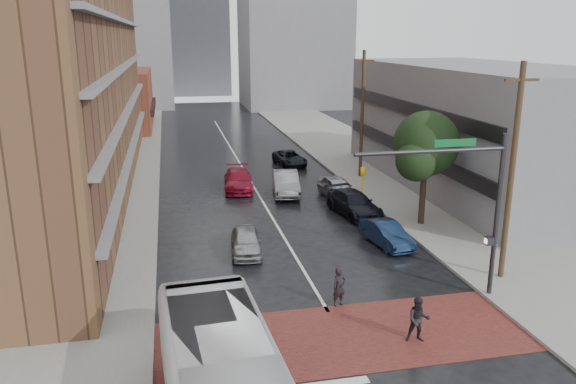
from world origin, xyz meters
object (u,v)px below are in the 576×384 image
car_travel_c (238,180)px  pedestrian_a (339,287)px  car_travel_a (246,241)px  car_parked_near (387,234)px  car_travel_b (286,183)px  pedestrian_b (418,320)px  car_parked_far (337,188)px  car_parked_mid (354,204)px  suv_travel (290,158)px

car_travel_c → pedestrian_a: bearing=-79.5°
car_travel_a → car_parked_near: car_travel_a is taller
pedestrian_a → car_travel_b: size_ratio=0.34×
pedestrian_b → car_parked_near: size_ratio=0.45×
pedestrian_a → car_travel_c: bearing=78.7°
pedestrian_a → car_parked_far: bearing=56.8°
car_travel_b → car_parked_near: bearing=-66.5°
pedestrian_a → car_parked_mid: pedestrian_a is taller
car_travel_c → car_parked_near: (6.42, -13.17, -0.08)m
car_parked_near → car_parked_mid: 5.58m
car_travel_a → car_travel_b: (4.36, 10.70, 0.16)m
pedestrian_a → car_travel_a: size_ratio=0.44×
suv_travel → car_parked_near: bearing=-93.9°
car_parked_near → suv_travel: bearing=84.1°
car_travel_b → car_parked_mid: size_ratio=0.99×
pedestrian_b → car_travel_c: pedestrian_b is taller
car_parked_near → car_parked_far: bearing=81.0°
car_travel_a → car_parked_near: 7.63m
car_travel_c → car_parked_far: size_ratio=1.14×
car_travel_b → suv_travel: 9.43m
car_travel_c → car_parked_mid: car_parked_mid is taller
pedestrian_a → car_parked_far: pedestrian_a is taller
car_travel_c → car_parked_far: bearing=-24.9°
pedestrian_b → car_parked_mid: 15.40m
pedestrian_a → car_travel_b: bearing=68.9°
car_travel_a → car_parked_mid: size_ratio=0.77×
pedestrian_b → car_travel_c: bearing=113.8°
car_travel_a → pedestrian_a: bearing=-60.3°
pedestrian_b → car_travel_c: 23.10m
car_travel_b → car_parked_far: car_travel_b is taller
car_parked_mid → car_travel_a: bearing=-155.8°
car_travel_a → car_parked_far: car_parked_far is taller
car_travel_b → car_parked_mid: 6.48m
car_travel_a → suv_travel: car_travel_a is taller
car_travel_a → pedestrian_b: bearing=-57.9°
car_parked_near → car_travel_a: bearing=167.7°
pedestrian_b → car_parked_near: 9.95m
pedestrian_b → suv_travel: size_ratio=0.39×
car_travel_c → car_parked_near: 14.65m
car_travel_a → car_travel_b: car_travel_b is taller
car_travel_a → car_parked_mid: (7.61, 5.09, 0.07)m
car_travel_b → pedestrian_b: bearing=-80.8°
car_parked_far → car_travel_b: bearing=147.6°
car_travel_c → car_parked_far: car_parked_far is taller
pedestrian_b → suv_travel: pedestrian_b is taller
car_travel_b → car_parked_far: size_ratio=1.12×
car_travel_c → suv_travel: (5.44, 7.17, -0.10)m
suv_travel → car_parked_mid: (0.98, -14.76, 0.10)m
car_travel_b → car_travel_c: (-3.17, 1.98, -0.09)m
car_travel_a → car_travel_c: size_ratio=0.77×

